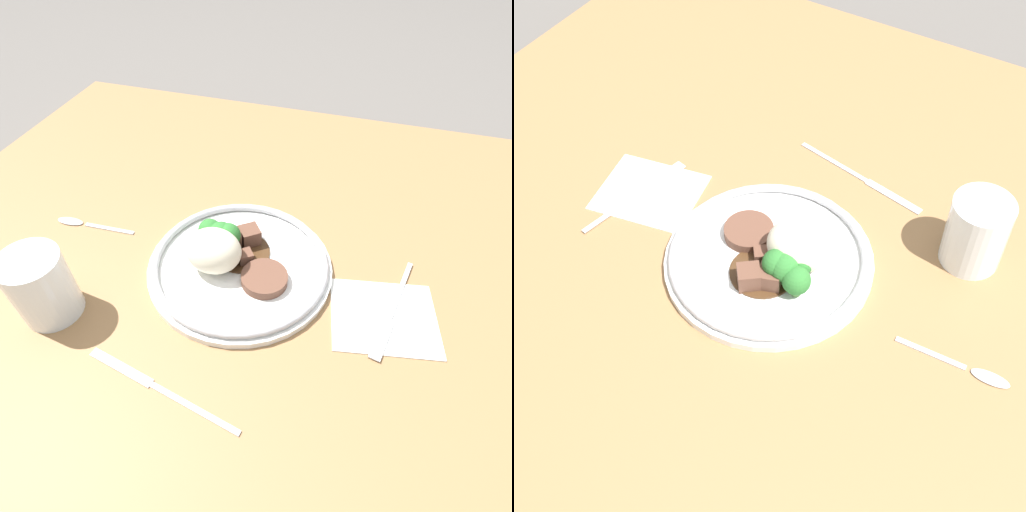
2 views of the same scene
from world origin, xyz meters
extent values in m
plane|color=#5B5651|center=(0.00, 0.00, 0.00)|extent=(8.00, 8.00, 0.00)
cube|color=olive|center=(0.00, 0.00, 0.02)|extent=(1.25, 1.16, 0.04)
cube|color=white|center=(-0.20, -0.01, 0.04)|extent=(0.17, 0.15, 0.00)
cylinder|color=white|center=(0.02, -0.04, 0.05)|extent=(0.28, 0.28, 0.01)
torus|color=#B2B2B7|center=(0.02, -0.04, 0.06)|extent=(0.27, 0.27, 0.01)
ellipsoid|color=beige|center=(0.06, -0.02, 0.09)|extent=(0.08, 0.07, 0.07)
cylinder|color=brown|center=(-0.02, -0.02, 0.06)|extent=(0.07, 0.07, 0.02)
cylinder|color=#472D19|center=(0.03, -0.06, 0.05)|extent=(0.09, 0.09, 0.00)
cube|color=brown|center=(0.02, -0.05, 0.06)|extent=(0.03, 0.03, 0.02)
cube|color=brown|center=(0.05, -0.08, 0.07)|extent=(0.04, 0.04, 0.03)
cube|color=brown|center=(0.02, -0.09, 0.07)|extent=(0.04, 0.04, 0.03)
cylinder|color=#5B8E47|center=(0.07, -0.06, 0.06)|extent=(0.01, 0.01, 0.01)
sphere|color=#2D702D|center=(0.07, -0.06, 0.07)|extent=(0.03, 0.03, 0.03)
cylinder|color=#5B8E47|center=(0.05, -0.06, 0.06)|extent=(0.01, 0.01, 0.02)
sphere|color=#2D702D|center=(0.05, -0.06, 0.09)|extent=(0.04, 0.04, 0.04)
cylinder|color=#5B8E47|center=(0.08, -0.07, 0.06)|extent=(0.01, 0.01, 0.01)
sphere|color=#2D702D|center=(0.08, -0.07, 0.08)|extent=(0.04, 0.04, 0.04)
cylinder|color=#5B8E47|center=(0.06, -0.06, 0.06)|extent=(0.01, 0.01, 0.02)
sphere|color=#2D702D|center=(0.06, -0.06, 0.09)|extent=(0.04, 0.04, 0.04)
cylinder|color=#5B8E47|center=(0.08, -0.05, 0.06)|extent=(0.01, 0.01, 0.02)
sphere|color=#2D702D|center=(0.08, -0.05, 0.08)|extent=(0.03, 0.03, 0.03)
cylinder|color=yellow|center=(0.25, 0.11, 0.09)|extent=(0.07, 0.07, 0.09)
cylinder|color=white|center=(0.25, 0.11, 0.09)|extent=(0.08, 0.08, 0.10)
cube|color=silver|center=(-0.22, -0.07, 0.05)|extent=(0.03, 0.12, 0.00)
cube|color=silver|center=(-0.20, 0.03, 0.05)|extent=(0.03, 0.07, 0.00)
cube|color=silver|center=(0.01, 0.19, 0.04)|extent=(0.13, 0.03, 0.00)
cube|color=silver|center=(0.12, 0.17, 0.04)|extent=(0.10, 0.03, 0.00)
cube|color=silver|center=(0.27, -0.06, 0.04)|extent=(0.09, 0.01, 0.00)
ellipsoid|color=silver|center=(0.34, -0.06, 0.04)|extent=(0.05, 0.02, 0.01)
camera|label=1|loc=(-0.12, 0.35, 0.51)|focal=28.00mm
camera|label=2|loc=(0.34, -0.57, 0.79)|focal=50.00mm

